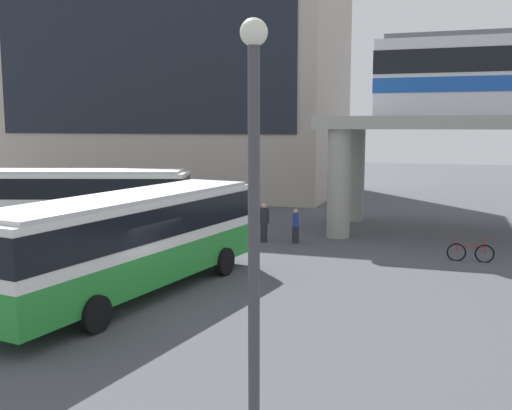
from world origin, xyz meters
name	(u,v)px	position (x,y,z in m)	size (l,w,h in m)	color
ground_plane	(240,241)	(0.00, 10.00, 0.00)	(120.00, 120.00, 0.00)	#47494F
station_building	(180,82)	(-11.54, 28.53, 8.82)	(25.28, 13.99, 17.62)	#B2A899
bus_main	(132,234)	(-0.25, 0.65, 1.99)	(4.34, 11.31, 3.22)	#268C33
bus_secondary	(73,195)	(-8.04, 8.66, 1.99)	(11.30, 5.63, 3.22)	red
bicycle_red	(470,253)	(10.06, 8.84, 0.36)	(1.79, 0.15, 1.04)	black
pedestrian_walking_across	(264,224)	(1.14, 10.14, 0.85)	(0.44, 0.33, 1.79)	#26262D
pedestrian_waiting_near_stop	(296,227)	(2.59, 10.31, 0.73)	(0.36, 0.45, 1.58)	#26262D
lamp_post	(254,233)	(6.51, -7.94, 3.92)	(0.36, 0.36, 6.69)	#3F3F44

